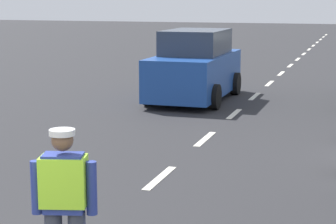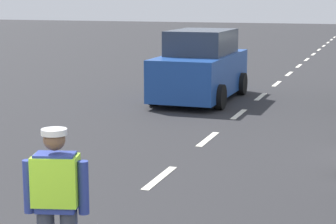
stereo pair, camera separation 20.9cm
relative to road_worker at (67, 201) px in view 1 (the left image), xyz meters
The scene contains 4 objects.
ground_plane 19.31m from the road_worker, 91.03° to the left, with size 96.00×96.00×0.00m, color #28282B.
lane_center_line 23.50m from the road_worker, 90.85° to the left, with size 0.14×46.40×0.01m.
road_worker is the anchor object (origin of this frame).
car_oncoming_lead 12.05m from the road_worker, 99.18° to the left, with size 2.09×4.37×2.03m.
Camera 1 is at (3.14, -3.64, 2.95)m, focal length 65.96 mm.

